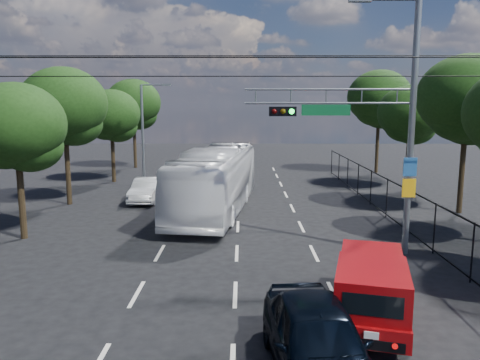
{
  "coord_description": "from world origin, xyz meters",
  "views": [
    {
      "loc": [
        0.22,
        -9.46,
        5.69
      ],
      "look_at": [
        0.12,
        8.48,
        2.8
      ],
      "focal_mm": 35.0,
      "sensor_mm": 36.0,
      "label": 1
    }
  ],
  "objects_px": {
    "signal_mast": "(379,117)",
    "white_van": "(147,190)",
    "red_pickup": "(371,287)",
    "white_bus": "(216,180)",
    "navy_hatchback": "(317,341)"
  },
  "relations": [
    {
      "from": "white_bus",
      "to": "white_van",
      "type": "bearing_deg",
      "value": 155.64
    },
    {
      "from": "navy_hatchback",
      "to": "signal_mast",
      "type": "bearing_deg",
      "value": 63.09
    },
    {
      "from": "signal_mast",
      "to": "white_bus",
      "type": "height_order",
      "value": "signal_mast"
    },
    {
      "from": "signal_mast",
      "to": "white_van",
      "type": "bearing_deg",
      "value": 137.4
    },
    {
      "from": "signal_mast",
      "to": "red_pickup",
      "type": "xyz_separation_m",
      "value": [
        -1.67,
        -5.71,
        -4.3
      ]
    },
    {
      "from": "red_pickup",
      "to": "white_bus",
      "type": "xyz_separation_m",
      "value": [
        -4.83,
        12.98,
        0.76
      ]
    },
    {
      "from": "signal_mast",
      "to": "white_bus",
      "type": "distance_m",
      "value": 10.37
    },
    {
      "from": "red_pickup",
      "to": "signal_mast",
      "type": "bearing_deg",
      "value": 73.7
    },
    {
      "from": "white_bus",
      "to": "white_van",
      "type": "height_order",
      "value": "white_bus"
    },
    {
      "from": "red_pickup",
      "to": "navy_hatchback",
      "type": "bearing_deg",
      "value": -124.52
    },
    {
      "from": "red_pickup",
      "to": "white_van",
      "type": "relative_size",
      "value": 1.21
    },
    {
      "from": "signal_mast",
      "to": "navy_hatchback",
      "type": "relative_size",
      "value": 1.96
    },
    {
      "from": "white_bus",
      "to": "white_van",
      "type": "xyz_separation_m",
      "value": [
        -4.29,
        2.64,
        -1.03
      ]
    },
    {
      "from": "red_pickup",
      "to": "white_van",
      "type": "bearing_deg",
      "value": 120.26
    },
    {
      "from": "signal_mast",
      "to": "white_van",
      "type": "height_order",
      "value": "signal_mast"
    }
  ]
}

